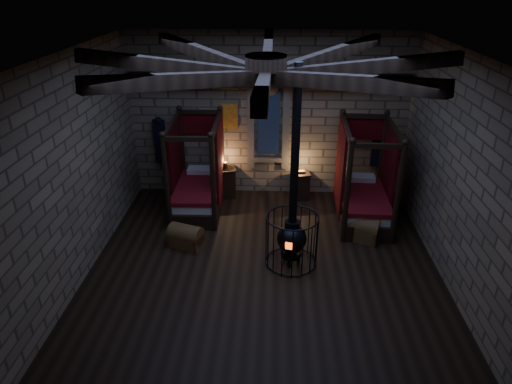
{
  "coord_description": "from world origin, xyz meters",
  "views": [
    {
      "loc": [
        0.17,
        -7.75,
        5.41
      ],
      "look_at": [
        -0.19,
        0.6,
        1.36
      ],
      "focal_mm": 32.0,
      "sensor_mm": 36.0,
      "label": 1
    }
  ],
  "objects_px": {
    "bed_left": "(198,187)",
    "stove": "(292,236)",
    "bed_right": "(363,196)",
    "trunk_right": "(361,229)",
    "trunk_left": "(186,237)"
  },
  "relations": [
    {
      "from": "bed_right",
      "to": "trunk_left",
      "type": "relative_size",
      "value": 2.84
    },
    {
      "from": "stove",
      "to": "bed_right",
      "type": "bearing_deg",
      "value": 60.86
    },
    {
      "from": "trunk_right",
      "to": "bed_left",
      "type": "bearing_deg",
      "value": -175.8
    },
    {
      "from": "stove",
      "to": "trunk_left",
      "type": "bearing_deg",
      "value": 178.1
    },
    {
      "from": "bed_left",
      "to": "stove",
      "type": "height_order",
      "value": "stove"
    },
    {
      "from": "trunk_left",
      "to": "stove",
      "type": "height_order",
      "value": "stove"
    },
    {
      "from": "bed_right",
      "to": "stove",
      "type": "height_order",
      "value": "stove"
    },
    {
      "from": "trunk_left",
      "to": "stove",
      "type": "relative_size",
      "value": 0.2
    },
    {
      "from": "bed_left",
      "to": "trunk_left",
      "type": "xyz_separation_m",
      "value": [
        -0.0,
        -1.82,
        -0.33
      ]
    },
    {
      "from": "bed_left",
      "to": "stove",
      "type": "bearing_deg",
      "value": -47.43
    },
    {
      "from": "bed_left",
      "to": "trunk_left",
      "type": "relative_size",
      "value": 2.79
    },
    {
      "from": "bed_left",
      "to": "stove",
      "type": "xyz_separation_m",
      "value": [
        2.26,
        -2.37,
        0.08
      ]
    },
    {
      "from": "bed_left",
      "to": "bed_right",
      "type": "height_order",
      "value": "bed_right"
    },
    {
      "from": "bed_left",
      "to": "trunk_right",
      "type": "xyz_separation_m",
      "value": [
        3.85,
        -1.35,
        -0.31
      ]
    },
    {
      "from": "bed_right",
      "to": "bed_left",
      "type": "bearing_deg",
      "value": 177.27
    }
  ]
}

